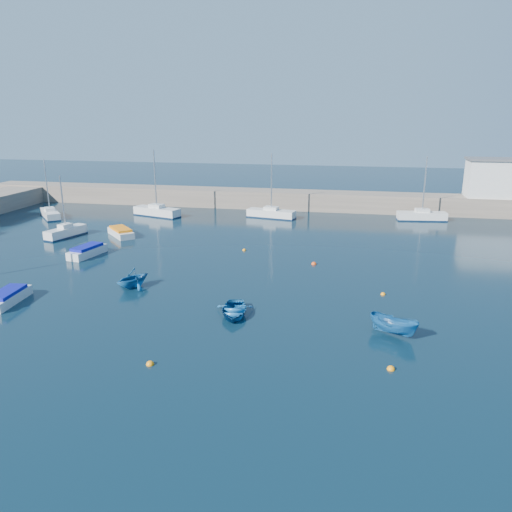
% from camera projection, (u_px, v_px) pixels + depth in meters
% --- Properties ---
extents(ground, '(220.00, 220.00, 0.00)m').
position_uv_depth(ground, '(187.00, 340.00, 31.56)').
color(ground, black).
rests_on(ground, ground).
extents(back_wall, '(96.00, 4.50, 2.60)m').
position_uv_depth(back_wall, '(287.00, 200.00, 74.54)').
color(back_wall, '#7A6B5D').
rests_on(back_wall, ground).
extents(harbor_office, '(10.00, 4.00, 5.00)m').
position_uv_depth(harbor_office, '(505.00, 179.00, 67.87)').
color(harbor_office, silver).
rests_on(harbor_office, back_wall).
extents(sailboat_3, '(2.82, 5.41, 7.08)m').
position_uv_depth(sailboat_3, '(66.00, 232.00, 57.43)').
color(sailboat_3, silver).
rests_on(sailboat_3, ground).
extents(sailboat_4, '(5.27, 5.59, 7.91)m').
position_uv_depth(sailboat_4, '(50.00, 214.00, 67.98)').
color(sailboat_4, silver).
rests_on(sailboat_4, ground).
extents(sailboat_5, '(7.11, 3.89, 9.06)m').
position_uv_depth(sailboat_5, '(157.00, 211.00, 69.10)').
color(sailboat_5, silver).
rests_on(sailboat_5, ground).
extents(sailboat_6, '(6.82, 3.12, 8.67)m').
position_uv_depth(sailboat_6, '(271.00, 213.00, 67.95)').
color(sailboat_6, silver).
rests_on(sailboat_6, ground).
extents(sailboat_7, '(6.49, 2.47, 8.40)m').
position_uv_depth(sailboat_7, '(422.00, 216.00, 66.33)').
color(sailboat_7, silver).
rests_on(sailboat_7, ground).
extents(motorboat_0, '(1.95, 4.50, 0.98)m').
position_uv_depth(motorboat_0, '(7.00, 297.00, 37.54)').
color(motorboat_0, silver).
rests_on(motorboat_0, ground).
extents(motorboat_1, '(2.32, 4.59, 1.07)m').
position_uv_depth(motorboat_1, '(87.00, 251.00, 49.86)').
color(motorboat_1, silver).
rests_on(motorboat_1, ground).
extents(motorboat_2, '(4.54, 4.63, 0.99)m').
position_uv_depth(motorboat_2, '(121.00, 232.00, 57.95)').
color(motorboat_2, silver).
rests_on(motorboat_2, ground).
extents(dinghy_center, '(3.24, 4.13, 0.78)m').
position_uv_depth(dinghy_center, '(234.00, 310.00, 35.20)').
color(dinghy_center, '#155893').
rests_on(dinghy_center, ground).
extents(dinghy_left, '(3.81, 4.00, 1.64)m').
position_uv_depth(dinghy_left, '(133.00, 278.00, 40.75)').
color(dinghy_left, '#155893').
rests_on(dinghy_left, ground).
extents(dinghy_right, '(3.54, 2.77, 1.30)m').
position_uv_depth(dinghy_right, '(394.00, 326.00, 32.05)').
color(dinghy_right, '#155893').
rests_on(dinghy_right, ground).
extents(buoy_0, '(0.47, 0.47, 0.47)m').
position_uv_depth(buoy_0, '(150.00, 365.00, 28.44)').
color(buoy_0, orange).
rests_on(buoy_0, ground).
extents(buoy_1, '(0.50, 0.50, 0.50)m').
position_uv_depth(buoy_1, '(314.00, 264.00, 47.21)').
color(buoy_1, '#E84411').
rests_on(buoy_1, ground).
extents(buoy_2, '(0.39, 0.39, 0.39)m').
position_uv_depth(buoy_2, '(383.00, 295.00, 39.36)').
color(buoy_2, orange).
rests_on(buoy_2, ground).
extents(buoy_3, '(0.40, 0.40, 0.40)m').
position_uv_depth(buoy_3, '(244.00, 250.00, 51.96)').
color(buoy_3, orange).
rests_on(buoy_3, ground).
extents(buoy_5, '(0.46, 0.46, 0.46)m').
position_uv_depth(buoy_5, '(391.00, 369.00, 27.90)').
color(buoy_5, orange).
rests_on(buoy_5, ground).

